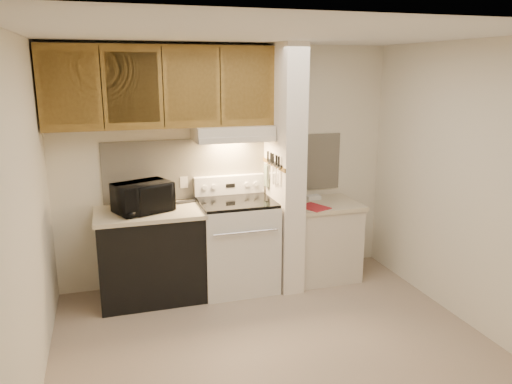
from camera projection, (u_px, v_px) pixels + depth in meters
name	position (u px, v px, depth m)	size (l,w,h in m)	color
floor	(272.00, 342.00, 4.23)	(3.60, 3.60, 0.00)	tan
ceiling	(275.00, 34.00, 3.63)	(3.60, 3.60, 0.00)	white
wall_back	(228.00, 165.00, 5.32)	(3.60, 0.02, 2.50)	#EFE6CC
wall_left	(26.00, 219.00, 3.42)	(0.02, 3.00, 2.50)	#EFE6CC
wall_right	(464.00, 184.00, 4.44)	(0.02, 3.00, 2.50)	#EFE6CC
backsplash	(228.00, 167.00, 5.32)	(2.60, 0.02, 0.63)	beige
range_body	(237.00, 246.00, 5.19)	(0.76, 0.65, 0.92)	silver
oven_window	(245.00, 253.00, 4.89)	(0.50, 0.01, 0.30)	black
oven_handle	(246.00, 232.00, 4.80)	(0.02, 0.02, 0.65)	silver
cooktop	(236.00, 202.00, 5.08)	(0.74, 0.64, 0.03)	black
range_backguard	(229.00, 185.00, 5.32)	(0.76, 0.08, 0.20)	silver
range_display	(230.00, 186.00, 5.28)	(0.10, 0.01, 0.04)	black
range_knob_left_outer	(204.00, 187.00, 5.20)	(0.05, 0.05, 0.02)	silver
range_knob_left_inner	(214.00, 187.00, 5.22)	(0.05, 0.05, 0.02)	silver
range_knob_right_inner	(247.00, 184.00, 5.33)	(0.05, 0.05, 0.02)	silver
range_knob_right_outer	(256.00, 184.00, 5.35)	(0.05, 0.05, 0.02)	silver
dishwasher_front	(151.00, 257.00, 4.96)	(1.00, 0.63, 0.87)	black
left_countertop	(149.00, 213.00, 4.85)	(1.04, 0.67, 0.04)	beige
spoon_rest	(186.00, 202.00, 5.14)	(0.21, 0.07, 0.01)	black
teal_jar	(154.00, 206.00, 4.85)	(0.08, 0.08, 0.09)	#246C64
outlet	(184.00, 182.00, 5.20)	(0.08, 0.01, 0.12)	beige
microwave	(143.00, 197.00, 4.78)	(0.52, 0.35, 0.29)	black
partition_pillar	(284.00, 169.00, 5.14)	(0.22, 0.70, 2.50)	white
pillar_trim	(273.00, 165.00, 5.10)	(0.01, 0.70, 0.04)	brown
knife_strip	(274.00, 163.00, 5.05)	(0.02, 0.42, 0.04)	black
knife_blade_a	(278.00, 176.00, 4.93)	(0.01, 0.04, 0.16)	silver
knife_handle_a	(279.00, 161.00, 4.88)	(0.02, 0.02, 0.10)	black
knife_blade_b	(275.00, 175.00, 5.01)	(0.01, 0.04, 0.18)	silver
knife_handle_b	(276.00, 160.00, 4.94)	(0.02, 0.02, 0.10)	black
knife_blade_c	(273.00, 175.00, 5.07)	(0.01, 0.04, 0.20)	silver
knife_handle_c	(273.00, 159.00, 5.04)	(0.02, 0.02, 0.10)	black
knife_blade_d	(270.00, 172.00, 5.15)	(0.01, 0.04, 0.16)	silver
knife_handle_d	(271.00, 158.00, 5.10)	(0.02, 0.02, 0.10)	black
knife_blade_e	(268.00, 171.00, 5.23)	(0.01, 0.04, 0.18)	silver
knife_handle_e	(268.00, 156.00, 5.19)	(0.02, 0.02, 0.10)	black
oven_mitt	(267.00, 175.00, 5.29)	(0.03, 0.10, 0.24)	slate
right_cab_base	(322.00, 242.00, 5.48)	(0.70, 0.60, 0.81)	beige
right_countertop	(323.00, 204.00, 5.38)	(0.74, 0.64, 0.04)	beige
red_folder	(314.00, 207.00, 5.18)	(0.22, 0.31, 0.01)	maroon
white_box	(313.00, 197.00, 5.51)	(0.16, 0.11, 0.04)	white
range_hood	(233.00, 133.00, 5.03)	(0.78, 0.44, 0.15)	beige
hood_lip	(238.00, 140.00, 4.85)	(0.78, 0.04, 0.06)	beige
upper_cabinets	(161.00, 87.00, 4.76)	(2.18, 0.33, 0.77)	brown
cab_door_a	(69.00, 88.00, 4.38)	(0.46, 0.01, 0.63)	brown
cab_gap_a	(102.00, 88.00, 4.46)	(0.01, 0.01, 0.73)	black
cab_door_b	(133.00, 88.00, 4.54)	(0.46, 0.01, 0.63)	brown
cab_gap_b	(163.00, 87.00, 4.62)	(0.01, 0.01, 0.73)	black
cab_door_c	(192.00, 87.00, 4.69)	(0.46, 0.01, 0.63)	brown
cab_gap_c	(220.00, 87.00, 4.77)	(0.01, 0.01, 0.73)	black
cab_door_d	(248.00, 86.00, 4.85)	(0.46, 0.01, 0.63)	brown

